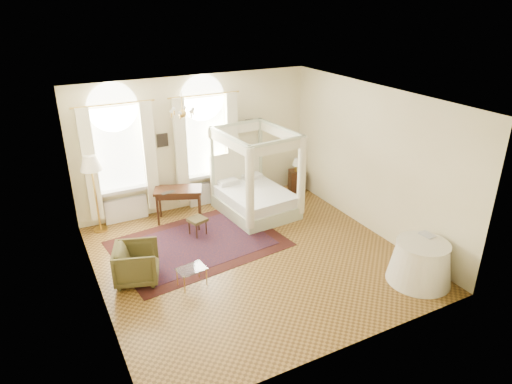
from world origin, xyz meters
The scene contains 18 objects.
ground centered at (0.00, 0.00, 0.00)m, with size 6.00×6.00×0.00m, color olive.
room_walls centered at (0.00, 0.00, 1.98)m, with size 6.00×6.00×6.00m.
window_left centered at (-1.90, 2.87, 1.49)m, with size 1.62×0.27×3.29m.
window_right centered at (0.20, 2.87, 1.49)m, with size 1.62×0.27×3.29m.
chandelier centered at (-0.90, 1.20, 2.91)m, with size 0.51×0.45×0.50m.
wall_pictures centered at (0.09, 2.97, 1.89)m, with size 2.54×0.03×0.39m.
canopy_bed centered at (1.06, 1.85, 0.48)m, with size 1.75×2.08×2.11m.
nightstand centered at (2.70, 2.54, 0.30)m, with size 0.42×0.38×0.60m, color #381D0F.
nightstand_lamp centered at (2.66, 2.50, 0.84)m, with size 0.25×0.25×0.37m.
writing_desk centered at (-0.76, 2.32, 0.71)m, with size 1.24×0.95×0.83m.
laptop centered at (-1.06, 2.22, 0.84)m, with size 0.33×0.21×0.03m, color black.
stool centered at (-0.64, 1.44, 0.35)m, with size 0.45×0.45×0.41m.
armchair centered at (-2.29, 0.29, 0.37)m, with size 0.79×0.81×0.74m, color #423C1C.
coffee_table centered at (-1.43, -0.34, 0.33)m, with size 0.57×0.44×0.36m.
floor_lamp centered at (-2.56, 2.70, 1.56)m, with size 0.47×0.47×1.83m.
oriental_rug centered at (-0.78, 1.05, 0.01)m, with size 3.78×2.92×0.01m.
side_table centered at (2.45, -2.19, 0.40)m, with size 1.20×1.20×0.82m.
book centered at (2.62, -2.02, 0.83)m, with size 0.21×0.28×0.03m, color black.
Camera 1 is at (-3.69, -7.25, 5.06)m, focal length 32.00 mm.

